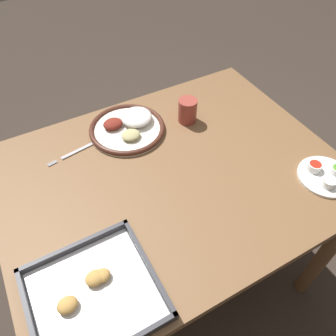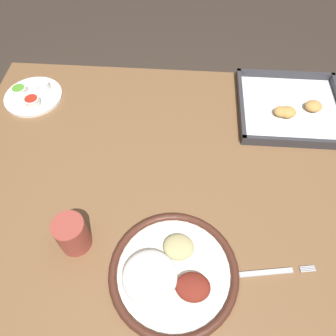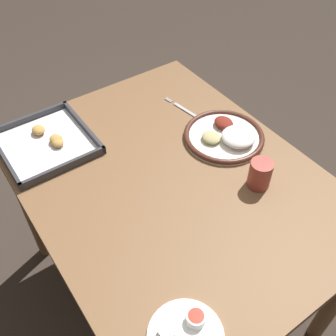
% 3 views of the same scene
% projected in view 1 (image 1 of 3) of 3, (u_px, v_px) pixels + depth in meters
% --- Properties ---
extents(ground_plane, '(8.00, 8.00, 0.00)m').
position_uv_depth(ground_plane, '(170.00, 270.00, 1.71)').
color(ground_plane, '#382D26').
extents(dining_table, '(1.16, 0.89, 0.77)m').
position_uv_depth(dining_table, '(171.00, 193.00, 1.21)').
color(dining_table, brown).
rests_on(dining_table, ground_plane).
extents(dinner_plate, '(0.29, 0.29, 0.05)m').
position_uv_depth(dinner_plate, '(128.00, 127.00, 1.26)').
color(dinner_plate, white).
rests_on(dinner_plate, dining_table).
extents(fork, '(0.22, 0.05, 0.00)m').
position_uv_depth(fork, '(79.00, 150.00, 1.19)').
color(fork, '#B2B2B7').
rests_on(fork, dining_table).
extents(saucer_plate, '(0.18, 0.18, 0.04)m').
position_uv_depth(saucer_plate, '(326.00, 175.00, 1.10)').
color(saucer_plate, white).
rests_on(saucer_plate, dining_table).
extents(baking_tray, '(0.32, 0.31, 0.04)m').
position_uv_depth(baking_tray, '(93.00, 293.00, 0.84)').
color(baking_tray, '#333338').
rests_on(baking_tray, dining_table).
extents(drinking_cup, '(0.07, 0.07, 0.10)m').
position_uv_depth(drinking_cup, '(187.00, 111.00, 1.28)').
color(drinking_cup, '#993D33').
rests_on(drinking_cup, dining_table).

